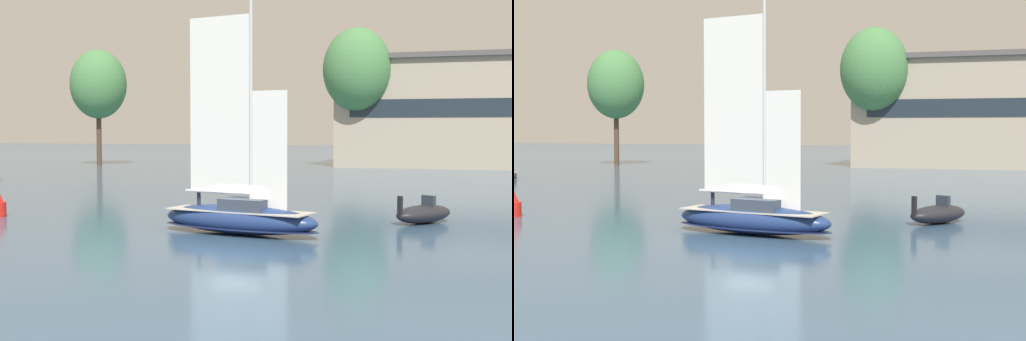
% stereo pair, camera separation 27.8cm
% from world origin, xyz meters
% --- Properties ---
extents(ground_plane, '(400.00, 400.00, 0.00)m').
position_xyz_m(ground_plane, '(0.00, 0.00, 0.00)').
color(ground_plane, '#385675').
extents(waterfront_building, '(45.59, 15.82, 15.48)m').
position_xyz_m(waterfront_building, '(15.33, 70.17, 7.78)').
color(waterfront_building, tan).
rests_on(waterfront_building, ground).
extents(tree_shore_left, '(8.21, 8.21, 16.89)m').
position_xyz_m(tree_shore_left, '(-41.06, 59.44, 11.82)').
color(tree_shore_left, '#4C3828').
rests_on(tree_shore_left, ground).
extents(tree_shore_center, '(9.29, 9.29, 19.13)m').
position_xyz_m(tree_shore_center, '(-3.77, 63.34, 13.39)').
color(tree_shore_center, brown).
rests_on(tree_shore_center, ground).
extents(sailboat_main, '(9.12, 4.24, 12.10)m').
position_xyz_m(sailboat_main, '(0.01, -0.00, 0.98)').
color(sailboat_main, navy).
rests_on(sailboat_main, ground).
extents(motor_tender, '(3.86, 4.50, 1.65)m').
position_xyz_m(motor_tender, '(8.71, 6.96, 0.53)').
color(motor_tender, black).
rests_on(motor_tender, ground).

